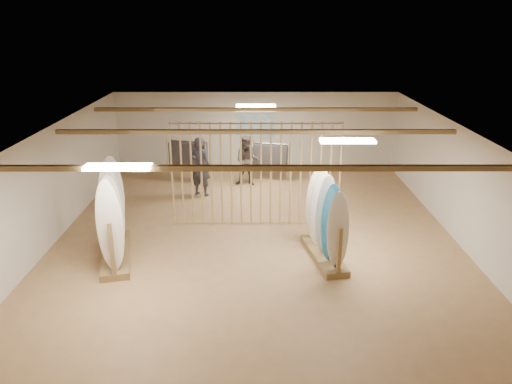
{
  "coord_description": "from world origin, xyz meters",
  "views": [
    {
      "loc": [
        -0.02,
        -11.64,
        5.31
      ],
      "look_at": [
        0.0,
        0.0,
        1.2
      ],
      "focal_mm": 35.0,
      "sensor_mm": 36.0,
      "label": 1
    }
  ],
  "objects_px": {
    "clothing_rack_a": "(188,155)",
    "shopper_a": "(200,163)",
    "clothing_rack_b": "(271,156)",
    "rack_left": "(113,228)",
    "rack_right": "(325,231)",
    "shopper_b": "(247,157)"
  },
  "relations": [
    {
      "from": "clothing_rack_a",
      "to": "shopper_a",
      "type": "height_order",
      "value": "shopper_a"
    },
    {
      "from": "clothing_rack_a",
      "to": "rack_left",
      "type": "bearing_deg",
      "value": -86.49
    },
    {
      "from": "clothing_rack_b",
      "to": "shopper_a",
      "type": "relative_size",
      "value": 0.63
    },
    {
      "from": "clothing_rack_b",
      "to": "shopper_a",
      "type": "bearing_deg",
      "value": -131.93
    },
    {
      "from": "rack_left",
      "to": "shopper_a",
      "type": "distance_m",
      "value": 4.58
    },
    {
      "from": "clothing_rack_a",
      "to": "shopper_a",
      "type": "relative_size",
      "value": 0.69
    },
    {
      "from": "rack_right",
      "to": "clothing_rack_b",
      "type": "bearing_deg",
      "value": 89.56
    },
    {
      "from": "rack_right",
      "to": "shopper_a",
      "type": "distance_m",
      "value": 5.45
    },
    {
      "from": "clothing_rack_a",
      "to": "shopper_a",
      "type": "distance_m",
      "value": 1.45
    },
    {
      "from": "rack_left",
      "to": "clothing_rack_b",
      "type": "distance_m",
      "value": 6.93
    },
    {
      "from": "rack_left",
      "to": "clothing_rack_b",
      "type": "xyz_separation_m",
      "value": [
        3.76,
        5.83,
        0.11
      ]
    },
    {
      "from": "rack_left",
      "to": "clothing_rack_b",
      "type": "relative_size",
      "value": 1.81
    },
    {
      "from": "rack_left",
      "to": "rack_right",
      "type": "bearing_deg",
      "value": -13.47
    },
    {
      "from": "rack_left",
      "to": "clothing_rack_a",
      "type": "height_order",
      "value": "rack_left"
    },
    {
      "from": "clothing_rack_b",
      "to": "shopper_b",
      "type": "xyz_separation_m",
      "value": [
        -0.77,
        -0.53,
        0.09
      ]
    },
    {
      "from": "rack_right",
      "to": "rack_left",
      "type": "bearing_deg",
      "value": 168.91
    },
    {
      "from": "shopper_a",
      "to": "rack_left",
      "type": "bearing_deg",
      "value": 94.01
    },
    {
      "from": "clothing_rack_b",
      "to": "clothing_rack_a",
      "type": "bearing_deg",
      "value": -162.72
    },
    {
      "from": "shopper_a",
      "to": "shopper_b",
      "type": "relative_size",
      "value": 1.11
    },
    {
      "from": "rack_right",
      "to": "clothing_rack_a",
      "type": "xyz_separation_m",
      "value": [
        -3.82,
        5.67,
        0.28
      ]
    },
    {
      "from": "rack_right",
      "to": "clothing_rack_b",
      "type": "distance_m",
      "value": 5.95
    },
    {
      "from": "clothing_rack_a",
      "to": "clothing_rack_b",
      "type": "relative_size",
      "value": 1.1
    }
  ]
}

